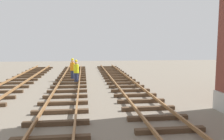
% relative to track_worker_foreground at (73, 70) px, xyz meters
% --- Properties ---
extents(track_worker_foreground, '(0.40, 0.40, 1.87)m').
position_rel_track_worker_foreground_xyz_m(track_worker_foreground, '(0.00, 0.00, 0.00)').
color(track_worker_foreground, '#262D4C').
rests_on(track_worker_foreground, ground).
extents(track_worker_distant, '(0.40, 0.40, 1.87)m').
position_rel_track_worker_foreground_xyz_m(track_worker_distant, '(0.35, -1.65, 0.00)').
color(track_worker_distant, '#262D4C').
rests_on(track_worker_distant, ground).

